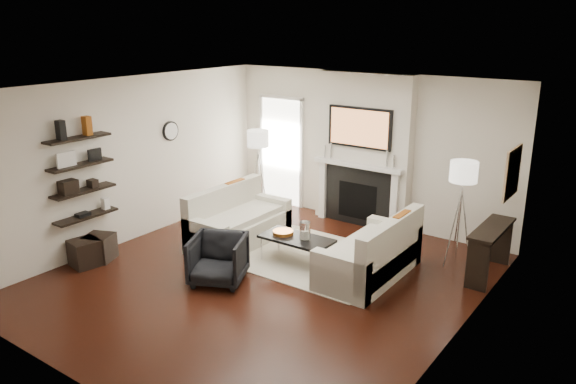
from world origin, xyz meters
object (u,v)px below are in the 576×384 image
Objects in this scene: loveseat_left_base at (240,230)px; lamp_left_shade at (258,138)px; coffee_table at (297,239)px; lamp_right_shade at (464,172)px; ottoman_near at (100,247)px; loveseat_right_base at (369,263)px; armchair at (218,257)px.

loveseat_left_base is 4.50× the size of lamp_left_shade.
loveseat_left_base is at bearing 173.50° from coffee_table.
ottoman_near is at bearing -146.16° from lamp_right_shade.
loveseat_right_base is 2.15m from armchair.
lamp_right_shade is (1.98, 1.38, 1.05)m from coffee_table.
coffee_table reaches higher than ottoman_near.
lamp_right_shade is 1.00× the size of ottoman_near.
ottoman_near is (-2.54, -1.65, -0.20)m from coffee_table.
lamp_right_shade is (3.22, 1.24, 1.24)m from loveseat_left_base.
lamp_left_shade is 3.46m from ottoman_near.
loveseat_left_base is at bearing 54.00° from ottoman_near.
armchair reaches higher than coffee_table.
coffee_table is 2.66m from lamp_left_shade.
lamp_left_shade and lamp_right_shade have the same top height.
coffee_table is at bearing 39.81° from armchair.
loveseat_right_base is 2.41× the size of armchair.
coffee_table is at bearing -38.19° from lamp_left_shade.
lamp_left_shade is (-3.02, 1.28, 1.24)m from loveseat_right_base.
coffee_table is 2.75× the size of lamp_left_shade.
lamp_left_shade is at bearing 178.08° from lamp_right_shade.
lamp_right_shade reaches higher than ottoman_near.
armchair is 1.87× the size of ottoman_near.
loveseat_right_base is at bearing 2.26° from loveseat_left_base.
armchair is 3.73m from lamp_right_shade.
loveseat_right_base is (2.34, 0.09, 0.00)m from loveseat_left_base.
lamp_right_shade reaches higher than armchair.
armchair is 1.87× the size of lamp_right_shade.
loveseat_left_base is 1.97m from lamp_left_shade.
loveseat_right_base is 4.50× the size of lamp_left_shade.
armchair is 2.08m from ottoman_near.
loveseat_left_base and coffee_table have the same top height.
ottoman_near is (-2.01, -0.49, -0.17)m from armchair.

